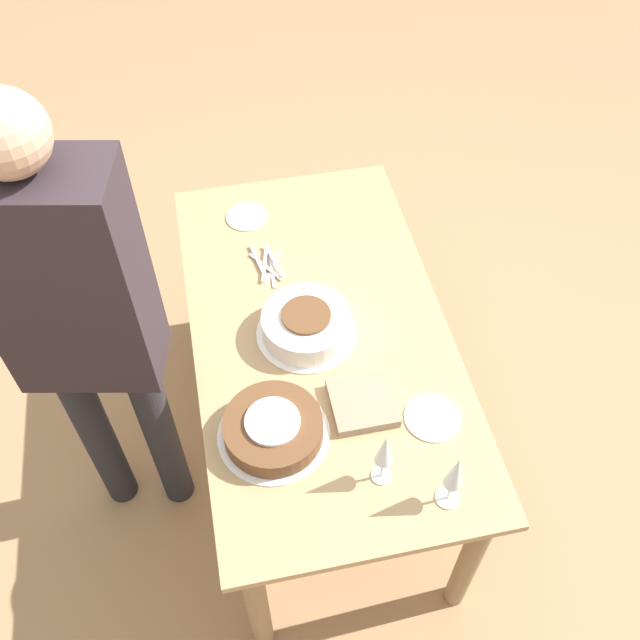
{
  "coord_description": "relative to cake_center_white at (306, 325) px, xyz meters",
  "views": [
    {
      "loc": [
        1.4,
        -0.29,
        2.59
      ],
      "look_at": [
        0.0,
        0.0,
        0.81
      ],
      "focal_mm": 40.0,
      "sensor_mm": 36.0,
      "label": 1
    }
  ],
  "objects": [
    {
      "name": "ground_plane",
      "position": [
        -0.01,
        0.05,
        -0.8
      ],
      "size": [
        12.0,
        12.0,
        0.0
      ],
      "primitive_type": "plane",
      "color": "#A87F56"
    },
    {
      "name": "dining_table",
      "position": [
        -0.01,
        0.05,
        -0.16
      ],
      "size": [
        1.54,
        0.83,
        0.76
      ],
      "color": "tan",
      "rests_on": "ground_plane"
    },
    {
      "name": "cake_center_white",
      "position": [
        0.0,
        0.0,
        0.0
      ],
      "size": [
        0.33,
        0.33,
        0.1
      ],
      "color": "white",
      "rests_on": "dining_table"
    },
    {
      "name": "cake_front_chocolate",
      "position": [
        0.35,
        -0.17,
        -0.01
      ],
      "size": [
        0.33,
        0.33,
        0.08
      ],
      "color": "white",
      "rests_on": "dining_table"
    },
    {
      "name": "wine_glass_near",
      "position": [
        0.64,
        0.27,
        0.1
      ],
      "size": [
        0.07,
        0.07,
        0.23
      ],
      "color": "silver",
      "rests_on": "dining_table"
    },
    {
      "name": "wine_glass_far",
      "position": [
        0.54,
        0.11,
        0.1
      ],
      "size": [
        0.06,
        0.06,
        0.22
      ],
      "color": "silver",
      "rests_on": "dining_table"
    },
    {
      "name": "dessert_plate_left",
      "position": [
        -0.58,
        -0.11,
        -0.04
      ],
      "size": [
        0.15,
        0.15,
        0.01
      ],
      "color": "white",
      "rests_on": "dining_table"
    },
    {
      "name": "dessert_plate_right",
      "position": [
        0.39,
        0.31,
        -0.04
      ],
      "size": [
        0.17,
        0.17,
        0.01
      ],
      "color": "white",
      "rests_on": "dining_table"
    },
    {
      "name": "fork_pile",
      "position": [
        -0.32,
        -0.08,
        -0.04
      ],
      "size": [
        0.21,
        0.12,
        0.02
      ],
      "color": "silver",
      "rests_on": "dining_table"
    },
    {
      "name": "napkin_stack",
      "position": [
        0.31,
        0.11,
        -0.03
      ],
      "size": [
        0.19,
        0.19,
        0.03
      ],
      "color": "gray",
      "rests_on": "dining_table"
    },
    {
      "name": "person_cutting",
      "position": [
        0.06,
        -0.64,
        0.28
      ],
      "size": [
        0.3,
        0.44,
        1.78
      ],
      "rotation": [
        0.0,
        0.0,
        1.37
      ],
      "color": "#232328",
      "rests_on": "ground_plane"
    }
  ]
}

